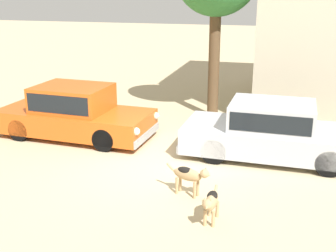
{
  "coord_description": "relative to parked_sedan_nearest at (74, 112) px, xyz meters",
  "views": [
    {
      "loc": [
        2.85,
        -9.16,
        4.02
      ],
      "look_at": [
        0.28,
        0.2,
        0.9
      ],
      "focal_mm": 46.27,
      "sensor_mm": 36.0,
      "label": 1
    }
  ],
  "objects": [
    {
      "name": "ground_plane",
      "position": [
        2.73,
        -1.32,
        -0.71
      ],
      "size": [
        80.0,
        80.0,
        0.0
      ],
      "primitive_type": "plane",
      "color": "tan"
    },
    {
      "name": "parked_sedan_nearest",
      "position": [
        0.0,
        0.0,
        0.0
      ],
      "size": [
        4.49,
        2.03,
        1.45
      ],
      "rotation": [
        0.0,
        0.0,
        -0.05
      ],
      "color": "#D15619",
      "rests_on": "ground_plane"
    },
    {
      "name": "parked_sedan_second",
      "position": [
        5.39,
        -0.14,
        -0.03
      ],
      "size": [
        4.5,
        1.94,
        1.38
      ],
      "rotation": [
        0.0,
        0.0,
        -0.02
      ],
      "color": "#B2B5BA",
      "rests_on": "ground_plane"
    },
    {
      "name": "stray_dog_spotted",
      "position": [
        3.9,
        -2.73,
        -0.26
      ],
      "size": [
        0.99,
        0.38,
        0.67
      ],
      "rotation": [
        0.0,
        0.0,
        5.99
      ],
      "color": "tan",
      "rests_on": "ground_plane"
    },
    {
      "name": "stray_dog_tan",
      "position": [
        4.5,
        -3.67,
        -0.3
      ],
      "size": [
        0.22,
        0.95,
        0.64
      ],
      "rotation": [
        0.0,
        0.0,
        4.68
      ],
      "color": "tan",
      "rests_on": "ground_plane"
    }
  ]
}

